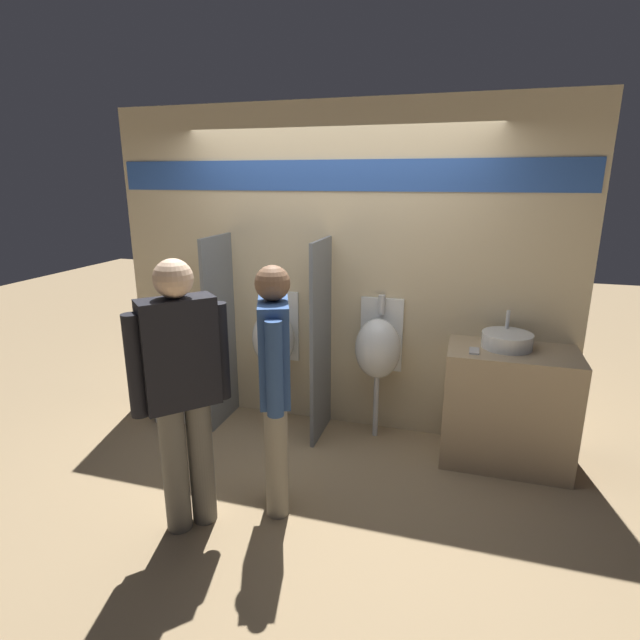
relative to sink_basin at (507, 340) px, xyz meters
name	(u,v)px	position (x,y,z in m)	size (l,w,h in m)	color
ground_plane	(314,451)	(-1.39, -0.35, -0.96)	(16.00, 16.00, 0.00)	#997F5B
display_wall	(335,271)	(-1.39, 0.25, 0.41)	(3.91, 0.07, 2.70)	beige
sink_counter	(508,407)	(0.05, -0.06, -0.51)	(0.93, 0.55, 0.90)	tan
sink_basin	(507,340)	(0.00, 0.00, 0.00)	(0.36, 0.36, 0.25)	silver
cell_phone	(474,351)	(-0.23, -0.16, -0.05)	(0.07, 0.14, 0.01)	#B7B7BC
divider_near_counter	(220,332)	(-2.33, -0.04, -0.13)	(0.03, 0.52, 1.66)	slate
divider_mid	(321,341)	(-1.42, -0.04, -0.13)	(0.03, 0.52, 1.66)	slate
urinal_near_counter	(274,338)	(-1.88, 0.06, -0.18)	(0.37, 0.32, 1.20)	silver
urinal_far	(378,348)	(-0.97, 0.06, -0.18)	(0.37, 0.32, 1.20)	silver
toilet	(177,381)	(-2.79, -0.07, -0.63)	(0.38, 0.54, 0.95)	silver
person_in_vest	(182,387)	(-1.87, -1.39, -0.02)	(0.44, 0.46, 1.69)	#666056
person_with_lanyard	(275,381)	(-1.42, -1.07, -0.06)	(0.32, 0.53, 1.62)	gray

